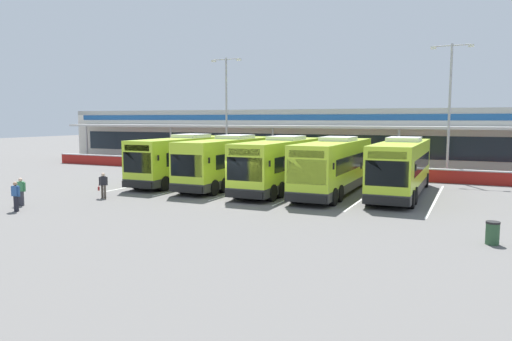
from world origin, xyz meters
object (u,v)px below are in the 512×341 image
(pedestrian_in_dark_coat, at_px, (16,195))
(litter_bin, at_px, (493,233))
(pedestrian_child, at_px, (21,191))
(lamp_post_centre, at_px, (450,103))
(coach_bus_centre, at_px, (281,165))
(coach_bus_right_centre, at_px, (334,167))
(pedestrian_with_handbag, at_px, (103,185))
(coach_bus_leftmost, at_px, (186,160))
(coach_bus_rightmost, at_px, (401,168))
(lamp_post_west, at_px, (226,106))
(coach_bus_left_centre, at_px, (230,162))

(pedestrian_in_dark_coat, relative_size, litter_bin, 1.74)
(pedestrian_child, height_order, lamp_post_centre, lamp_post_centre)
(pedestrian_in_dark_coat, bearing_deg, coach_bus_centre, 52.82)
(coach_bus_right_centre, bearing_deg, pedestrian_with_handbag, -147.15)
(coach_bus_leftmost, height_order, litter_bin, coach_bus_leftmost)
(coach_bus_centre, height_order, litter_bin, coach_bus_centre)
(pedestrian_in_dark_coat, bearing_deg, coach_bus_rightmost, 38.70)
(coach_bus_right_centre, bearing_deg, lamp_post_centre, 59.37)
(coach_bus_rightmost, xyz_separation_m, lamp_post_west, (-18.47, 10.22, 4.50))
(lamp_post_west, height_order, lamp_post_centre, same)
(coach_bus_rightmost, bearing_deg, coach_bus_left_centre, -176.53)
(coach_bus_right_centre, bearing_deg, coach_bus_rightmost, 13.86)
(coach_bus_centre, bearing_deg, pedestrian_with_handbag, -137.77)
(coach_bus_leftmost, relative_size, coach_bus_left_centre, 1.00)
(coach_bus_left_centre, bearing_deg, pedestrian_child, -119.44)
(coach_bus_centre, bearing_deg, lamp_post_west, 132.63)
(pedestrian_child, relative_size, lamp_post_centre, 0.15)
(pedestrian_child, bearing_deg, pedestrian_with_handbag, 58.13)
(coach_bus_left_centre, distance_m, coach_bus_right_centre, 8.11)
(coach_bus_left_centre, xyz_separation_m, coach_bus_right_centre, (8.11, -0.29, 0.00))
(pedestrian_with_handbag, bearing_deg, coach_bus_rightmost, 28.64)
(coach_bus_centre, xyz_separation_m, litter_bin, (13.17, -10.21, -1.32))
(coach_bus_leftmost, relative_size, pedestrian_child, 7.52)
(coach_bus_rightmost, height_order, pedestrian_child, coach_bus_rightmost)
(pedestrian_child, bearing_deg, lamp_post_west, 87.87)
(pedestrian_child, height_order, lamp_post_west, lamp_post_west)
(coach_bus_right_centre, relative_size, pedestrian_in_dark_coat, 7.52)
(coach_bus_centre, xyz_separation_m, pedestrian_with_handbag, (-8.87, -8.05, -0.93))
(coach_bus_rightmost, relative_size, lamp_post_centre, 1.11)
(coach_bus_right_centre, bearing_deg, litter_bin, -47.74)
(coach_bus_centre, relative_size, lamp_post_west, 1.11)
(coach_bus_left_centre, relative_size, coach_bus_centre, 1.00)
(coach_bus_left_centre, height_order, coach_bus_centre, same)
(coach_bus_leftmost, distance_m, pedestrian_in_dark_coat, 14.24)
(pedestrian_in_dark_coat, relative_size, lamp_post_west, 0.15)
(pedestrian_with_handbag, height_order, lamp_post_west, lamp_post_west)
(lamp_post_centre, bearing_deg, coach_bus_rightmost, -102.86)
(coach_bus_rightmost, bearing_deg, litter_bin, -65.52)
(lamp_post_centre, bearing_deg, pedestrian_in_dark_coat, -129.87)
(pedestrian_in_dark_coat, bearing_deg, lamp_post_centre, 50.13)
(pedestrian_with_handbag, relative_size, litter_bin, 1.74)
(coach_bus_right_centre, relative_size, litter_bin, 13.10)
(pedestrian_child, bearing_deg, coach_bus_leftmost, 77.22)
(coach_bus_right_centre, xyz_separation_m, pedestrian_with_handbag, (-12.65, -8.17, -0.93))
(coach_bus_centre, relative_size, coach_bus_rightmost, 1.00)
(coach_bus_left_centre, height_order, pedestrian_in_dark_coat, coach_bus_left_centre)
(pedestrian_with_handbag, relative_size, lamp_post_centre, 0.15)
(coach_bus_centre, relative_size, lamp_post_centre, 1.11)
(coach_bus_centre, height_order, pedestrian_with_handbag, coach_bus_centre)
(pedestrian_child, bearing_deg, litter_bin, 4.27)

